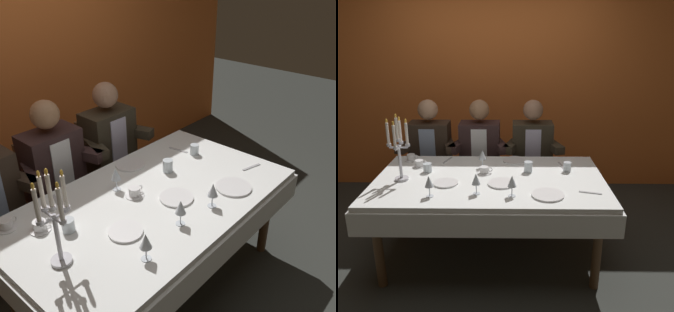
% 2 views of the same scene
% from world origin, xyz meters
% --- Properties ---
extents(ground_plane, '(12.00, 12.00, 0.00)m').
position_xyz_m(ground_plane, '(0.00, 0.00, 0.00)').
color(ground_plane, '#2F312D').
extents(back_wall, '(6.00, 0.12, 2.70)m').
position_xyz_m(back_wall, '(0.00, 1.66, 1.35)').
color(back_wall, orange).
rests_on(back_wall, ground_plane).
extents(dining_table, '(1.94, 1.14, 0.74)m').
position_xyz_m(dining_table, '(0.00, 0.00, 0.62)').
color(dining_table, white).
rests_on(dining_table, ground_plane).
extents(candelabra, '(0.19, 0.19, 0.55)m').
position_xyz_m(candelabra, '(-0.72, -0.05, 1.00)').
color(candelabra, silver).
rests_on(candelabra, dining_table).
extents(dinner_plate_0, '(0.20, 0.20, 0.01)m').
position_xyz_m(dinner_plate_0, '(-0.35, -0.13, 0.75)').
color(dinner_plate_0, white).
rests_on(dinner_plate_0, dining_table).
extents(dinner_plate_1, '(0.24, 0.24, 0.01)m').
position_xyz_m(dinner_plate_1, '(0.45, -0.33, 0.75)').
color(dinner_plate_1, white).
rests_on(dinner_plate_1, dining_table).
extents(dinner_plate_2, '(0.22, 0.22, 0.01)m').
position_xyz_m(dinner_plate_2, '(0.10, -0.13, 0.75)').
color(dinner_plate_2, white).
rests_on(dinner_plate_2, dining_table).
extents(dinner_plate_3, '(0.22, 0.22, 0.01)m').
position_xyz_m(dinner_plate_3, '(0.21, 0.42, 0.75)').
color(dinner_plate_3, white).
rests_on(dinner_plate_3, dining_table).
extents(wine_glass_0, '(0.07, 0.07, 0.16)m').
position_xyz_m(wine_glass_0, '(-0.42, -0.36, 0.85)').
color(wine_glass_0, silver).
rests_on(wine_glass_0, dining_table).
extents(wine_glass_1, '(0.07, 0.07, 0.16)m').
position_xyz_m(wine_glass_1, '(-0.08, 0.24, 0.85)').
color(wine_glass_1, silver).
rests_on(wine_glass_1, dining_table).
extents(wine_glass_2, '(0.07, 0.07, 0.16)m').
position_xyz_m(wine_glass_2, '(0.19, -0.35, 0.86)').
color(wine_glass_2, silver).
rests_on(wine_glass_2, dining_table).
extents(wine_glass_3, '(0.07, 0.07, 0.16)m').
position_xyz_m(wine_glass_3, '(-0.08, -0.31, 0.86)').
color(wine_glass_3, silver).
rests_on(wine_glass_3, dining_table).
extents(water_tumbler_0, '(0.07, 0.07, 0.09)m').
position_xyz_m(water_tumbler_0, '(0.33, 0.14, 0.79)').
color(water_tumbler_0, silver).
rests_on(water_tumbler_0, dining_table).
extents(water_tumbler_1, '(0.07, 0.07, 0.08)m').
position_xyz_m(water_tumbler_1, '(0.67, 0.16, 0.78)').
color(water_tumbler_1, silver).
rests_on(water_tumbler_1, dining_table).
extents(water_tumbler_2, '(0.07, 0.07, 0.08)m').
position_xyz_m(water_tumbler_2, '(-0.55, 0.13, 0.78)').
color(water_tumbler_2, silver).
rests_on(water_tumbler_2, dining_table).
extents(coffee_cup_0, '(0.13, 0.12, 0.06)m').
position_xyz_m(coffee_cup_0, '(-0.77, 0.42, 0.77)').
color(coffee_cup_0, white).
rests_on(coffee_cup_0, dining_table).
extents(coffee_cup_1, '(0.13, 0.12, 0.06)m').
position_xyz_m(coffee_cup_1, '(-0.65, 0.26, 0.77)').
color(coffee_cup_1, white).
rests_on(coffee_cup_1, dining_table).
extents(coffee_cup_2, '(0.13, 0.12, 0.06)m').
position_xyz_m(coffee_cup_2, '(-0.05, 0.10, 0.77)').
color(coffee_cup_2, white).
rests_on(coffee_cup_2, dining_table).
extents(fork_0, '(0.04, 0.17, 0.01)m').
position_xyz_m(fork_0, '(0.64, 0.30, 0.74)').
color(fork_0, '#B7B7BC').
rests_on(fork_0, dining_table).
extents(fork_1, '(0.17, 0.06, 0.01)m').
position_xyz_m(fork_1, '(0.78, -0.29, 0.74)').
color(fork_1, '#B7B7BC').
rests_on(fork_1, dining_table).
extents(spoon_2, '(0.07, 0.17, 0.01)m').
position_xyz_m(spoon_2, '(-0.43, 0.42, 0.74)').
color(spoon_2, '#B7B7BC').
rests_on(spoon_2, dining_table).
extents(seated_diner_1, '(0.63, 0.48, 1.24)m').
position_xyz_m(seated_diner_1, '(-0.15, 0.89, 0.74)').
color(seated_diner_1, brown).
rests_on(seated_diner_1, ground_plane).
extents(seated_diner_2, '(0.63, 0.48, 1.24)m').
position_xyz_m(seated_diner_2, '(0.40, 0.89, 0.74)').
color(seated_diner_2, brown).
rests_on(seated_diner_2, ground_plane).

